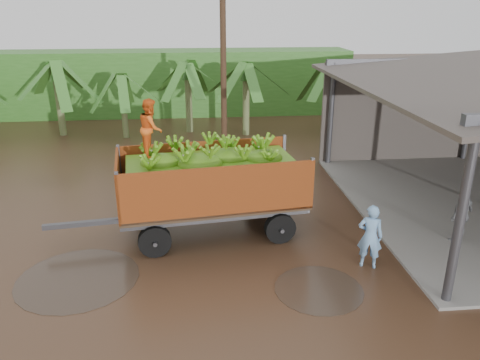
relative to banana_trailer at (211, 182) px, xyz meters
name	(u,v)px	position (x,y,z in m)	size (l,w,h in m)	color
ground	(197,234)	(-0.42, -0.15, -1.50)	(100.00, 100.00, 0.00)	black
hedge_north	(159,82)	(-2.42, 15.85, 0.30)	(22.00, 3.00, 3.60)	#2D661E
banana_trailer	(211,182)	(0.00, 0.00, 0.00)	(7.04, 3.04, 3.81)	#B24C19
man_blue	(370,236)	(3.72, -2.24, -0.69)	(0.59, 0.39, 1.62)	#76A5D7
man_grey	(462,214)	(6.55, -1.29, -0.68)	(0.96, 0.40, 1.64)	gray
utility_pole	(223,66)	(0.82, 7.17, 2.22)	(1.20, 0.24, 7.33)	#47301E
banana_plants	(39,126)	(-6.20, 5.81, 0.24)	(24.47, 20.09, 3.79)	#2D661E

